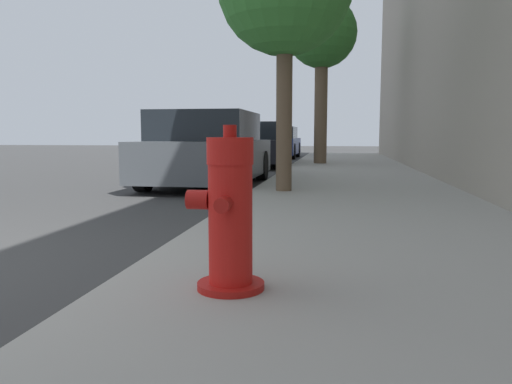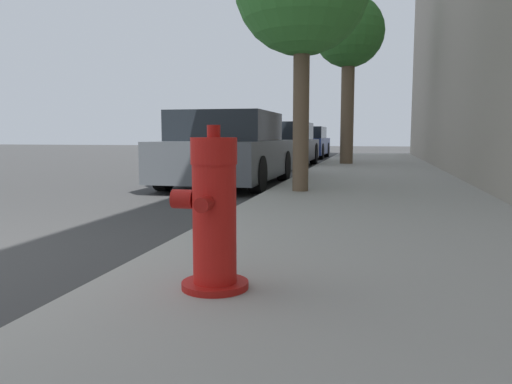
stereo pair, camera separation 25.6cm
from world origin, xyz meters
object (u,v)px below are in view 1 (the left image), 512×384
(parked_car_mid, at_px, (257,145))
(street_tree_far, at_px, (322,37))
(parked_car_near, at_px, (208,150))
(fire_hydrant, at_px, (230,216))
(parked_car_far, at_px, (277,143))

(parked_car_mid, bearing_deg, street_tree_far, -13.59)
(parked_car_near, bearing_deg, street_tree_far, 70.92)
(fire_hydrant, distance_m, parked_car_far, 17.92)
(fire_hydrant, bearing_deg, street_tree_far, 89.76)
(fire_hydrant, distance_m, parked_car_near, 6.69)
(parked_car_far, bearing_deg, parked_car_mid, -89.00)
(parked_car_far, bearing_deg, fire_hydrant, -83.85)
(parked_car_far, distance_m, street_tree_far, 7.02)
(parked_car_mid, xyz_separation_m, street_tree_far, (1.87, -0.45, 3.00))
(street_tree_far, bearing_deg, parked_car_near, -109.08)
(parked_car_mid, bearing_deg, fire_hydrant, -81.53)
(fire_hydrant, xyz_separation_m, parked_car_near, (-1.80, 6.44, 0.13))
(parked_car_near, xyz_separation_m, parked_car_far, (-0.12, 11.38, -0.03))
(fire_hydrant, relative_size, parked_car_far, 0.22)
(parked_car_mid, bearing_deg, parked_car_near, -89.80)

